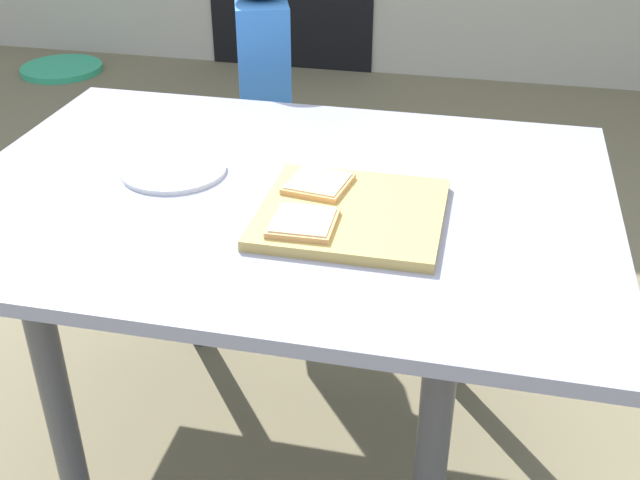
% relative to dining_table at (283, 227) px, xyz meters
% --- Properties ---
extents(ground_plane, '(16.00, 16.00, 0.00)m').
position_rel_dining_table_xyz_m(ground_plane, '(0.00, 0.00, -0.61)').
color(ground_plane, '#72684E').
extents(dining_table, '(1.27, 0.92, 0.69)m').
position_rel_dining_table_xyz_m(dining_table, '(0.00, 0.00, 0.00)').
color(dining_table, '#9092AB').
rests_on(dining_table, ground).
extents(cutting_board, '(0.33, 0.32, 0.02)m').
position_rel_dining_table_xyz_m(cutting_board, '(0.15, -0.08, 0.09)').
color(cutting_board, tan).
rests_on(cutting_board, dining_table).
extents(pizza_slice_near_left, '(0.11, 0.12, 0.01)m').
position_rel_dining_table_xyz_m(pizza_slice_near_left, '(0.08, -0.16, 0.11)').
color(pizza_slice_near_left, tan).
rests_on(pizza_slice_near_left, cutting_board).
extents(pizza_slice_far_left, '(0.13, 0.13, 0.01)m').
position_rel_dining_table_xyz_m(pizza_slice_far_left, '(0.08, -0.01, 0.11)').
color(pizza_slice_far_left, tan).
rests_on(pizza_slice_far_left, cutting_board).
extents(plate_white_left, '(0.21, 0.21, 0.01)m').
position_rel_dining_table_xyz_m(plate_white_left, '(-0.23, 0.03, 0.09)').
color(plate_white_left, white).
rests_on(plate_white_left, dining_table).
extents(child_left, '(0.21, 0.27, 1.06)m').
position_rel_dining_table_xyz_m(child_left, '(-0.25, 0.73, 0.01)').
color(child_left, '#234356').
rests_on(child_left, ground).
extents(garden_hose_coil, '(0.44, 0.44, 0.03)m').
position_rel_dining_table_xyz_m(garden_hose_coil, '(-1.92, 2.44, -0.59)').
color(garden_hose_coil, '#33B37E').
rests_on(garden_hose_coil, ground).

